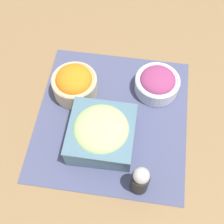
{
  "coord_description": "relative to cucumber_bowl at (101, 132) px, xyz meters",
  "views": [
    {
      "loc": [
        -0.43,
        -0.06,
        0.79
      ],
      "look_at": [
        0.0,
        0.0,
        0.03
      ],
      "focal_mm": 50.0,
      "sensor_mm": 36.0,
      "label": 1
    }
  ],
  "objects": [
    {
      "name": "placemat",
      "position": [
        0.07,
        -0.02,
        -0.05
      ],
      "size": [
        0.45,
        0.43,
        0.0
      ],
      "color": "#474C70",
      "rests_on": "ground_plane"
    },
    {
      "name": "pepper_shaker",
      "position": [
        -0.12,
        -0.11,
        0.01
      ],
      "size": [
        0.05,
        0.05,
        0.11
      ],
      "color": "black",
      "rests_on": "placemat"
    },
    {
      "name": "ground_plane",
      "position": [
        0.07,
        -0.02,
        -0.05
      ],
      "size": [
        3.0,
        3.0,
        0.0
      ],
      "primitive_type": "plane",
      "color": "olive"
    },
    {
      "name": "onion_bowl",
      "position": [
        0.19,
        -0.14,
        -0.01
      ],
      "size": [
        0.13,
        0.13,
        0.07
      ],
      "color": "silver",
      "rests_on": "placemat"
    },
    {
      "name": "cucumber_bowl",
      "position": [
        0.0,
        0.0,
        0.0
      ],
      "size": [
        0.17,
        0.17,
        0.09
      ],
      "color": "slate",
      "rests_on": "placemat"
    },
    {
      "name": "carrot_bowl",
      "position": [
        0.15,
        0.1,
        -0.0
      ],
      "size": [
        0.13,
        0.13,
        0.09
      ],
      "color": "#C6B28E",
      "rests_on": "placemat"
    }
  ]
}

